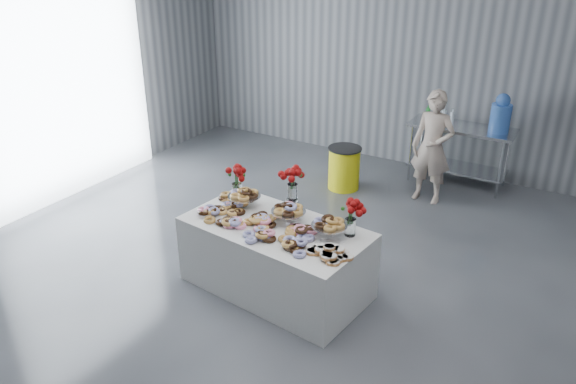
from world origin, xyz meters
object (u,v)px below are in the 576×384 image
object	(u,v)px
person	(432,147)
trash_barrel	(344,168)
prep_table	(460,144)
display_table	(276,258)
water_jug	(501,115)

from	to	relation	value
person	trash_barrel	distance (m)	1.31
prep_table	person	distance (m)	0.82
display_table	person	xyz separation A→B (m)	(0.70, 2.95, 0.41)
display_table	water_jug	xyz separation A→B (m)	(1.38, 3.73, 0.77)
display_table	water_jug	distance (m)	4.05
prep_table	water_jug	size ratio (longest dim) A/B	2.71
display_table	prep_table	world-z (taller)	prep_table
prep_table	trash_barrel	size ratio (longest dim) A/B	2.37
trash_barrel	person	bearing A→B (deg)	11.55
display_table	person	size ratio (longest dim) A/B	1.20
trash_barrel	prep_table	bearing A→B (deg)	36.70
water_jug	trash_barrel	bearing A→B (deg)	-151.31
prep_table	person	world-z (taller)	person
person	trash_barrel	bearing A→B (deg)	-165.65
prep_table	trash_barrel	bearing A→B (deg)	-143.30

